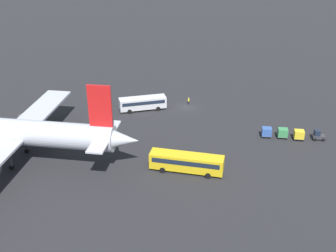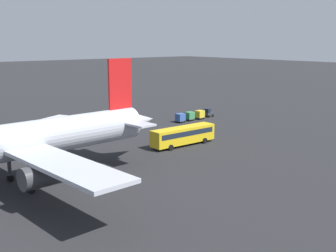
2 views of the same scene
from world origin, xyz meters
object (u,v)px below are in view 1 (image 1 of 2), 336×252
Objects in this scene: airplane at (7,132)px; cargo_cart_green at (283,133)px; baggage_tug at (318,135)px; cargo_cart_yellow at (299,134)px; shuttle_bus_near at (143,102)px; shuttle_bus_far at (187,162)px; worker_person at (189,101)px; cargo_cart_blue at (267,132)px.

airplane is 52.88m from cargo_cart_green.
baggage_tug is 3.90m from cargo_cart_yellow.
cargo_cart_green is at bearing -1.19° from cargo_cart_yellow.
baggage_tug is at bearing 143.72° from shuttle_bus_near.
baggage_tug is (-23.65, -17.50, -1.03)m from shuttle_bus_far.
shuttle_bus_far reaches higher than cargo_cart_yellow.
worker_person is at bearing -80.58° from shuttle_bus_far.
baggage_tug is (-55.63, -20.99, -4.99)m from airplane.
baggage_tug is at bearing -163.49° from airplane.
shuttle_bus_far is at bearing 44.90° from cargo_cart_green.
baggage_tug is 1.20× the size of cargo_cart_yellow.
shuttle_bus_far is 25.89m from cargo_cart_yellow.
airplane is at bearing 22.46° from cargo_cart_green.
baggage_tug reaches higher than cargo_cart_green.
airplane is 42.80m from worker_person.
shuttle_bus_near is 5.06× the size of cargo_cart_yellow.
baggage_tug reaches higher than cargo_cart_yellow.
shuttle_bus_near is at bearing -19.78° from baggage_tug.
airplane is at bearing 10.30° from baggage_tug.
cargo_cart_yellow is (-24.80, 12.73, 0.32)m from worker_person.
airplane is 49.84m from cargo_cart_blue.
shuttle_bus_far is 29.74m from worker_person.
airplane is at bearing 23.50° from cargo_cart_blue.
cargo_cart_green is (-48.67, -20.12, -4.74)m from airplane.
shuttle_bus_near is 29.31m from cargo_cart_blue.
cargo_cart_blue is (10.13, 1.20, 0.25)m from baggage_tug.
shuttle_bus_far reaches higher than shuttle_bus_near.
shuttle_bus_far is 6.01× the size of cargo_cart_blue.
shuttle_bus_near is at bearing -58.36° from shuttle_bus_far.
worker_person is (4.93, -29.31, -1.10)m from shuttle_bus_far.
cargo_cart_green is 3.19m from cargo_cart_blue.
baggage_tug is (-38.44, 6.38, -0.87)m from shuttle_bus_near.
baggage_tug is at bearing -166.13° from cargo_cart_yellow.
baggage_tug is 1.49× the size of worker_person.
shuttle_bus_near is 11.29m from worker_person.
shuttle_bus_far is 29.44m from baggage_tug.
cargo_cart_yellow is (-19.87, -16.57, -0.78)m from shuttle_bus_far.
baggage_tug is 10.21m from cargo_cart_blue.
baggage_tug is at bearing 157.56° from worker_person.
cargo_cart_blue reaches higher than worker_person.
shuttle_bus_far is at bearing 50.32° from cargo_cart_blue.
airplane is 22.58× the size of cargo_cart_blue.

